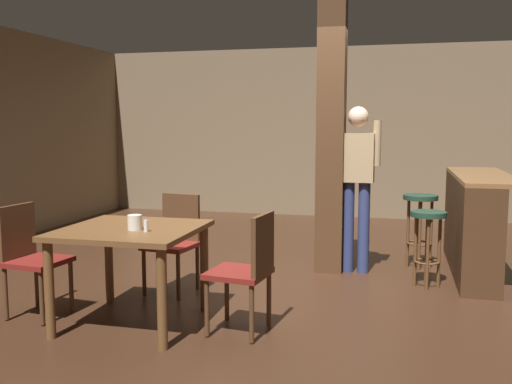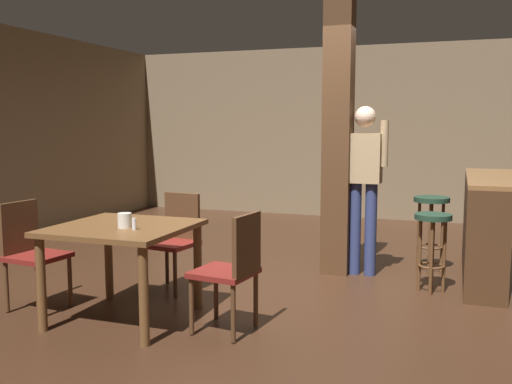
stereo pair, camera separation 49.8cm
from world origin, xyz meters
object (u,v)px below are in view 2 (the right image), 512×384
Objects in this scene: bar_counter at (484,226)px; bar_stool_mid at (431,215)px; napkin_cup at (125,220)px; bar_stool_near at (433,234)px; chair_north at (175,236)px; chair_east at (233,266)px; dining_table at (123,240)px; chair_west at (30,249)px; standing_person at (364,178)px; salt_shaker at (134,224)px.

bar_stool_mid is at bearing 177.17° from bar_counter.
napkin_cup is 0.16× the size of bar_stool_near.
chair_north is at bearing -151.87° from bar_counter.
chair_east is at bearing -127.88° from bar_counter.
dining_table is 8.90× the size of napkin_cup.
chair_west is at bearing -146.99° from bar_counter.
chair_north reaches higher than bar_stool_mid.
chair_east is at bearing -129.99° from bar_stool_near.
bar_stool_mid is (2.20, 1.48, 0.09)m from chair_north.
standing_person reaches higher than chair_east.
standing_person is (1.48, 2.08, 0.19)m from napkin_cup.
salt_shaker is 0.11× the size of bar_stool_mid.
standing_person reaches higher than bar_stool_mid.
chair_west is at bearing -134.92° from chair_north.
standing_person reaches higher than dining_table.
salt_shaker is at bearing -79.64° from chair_north.
napkin_cup reaches higher than bar_stool_near.
chair_west is 1.22× the size of bar_stool_near.
napkin_cup is 0.12m from salt_shaker.
chair_east is at bearing -107.63° from standing_person.
chair_north is 1.00× the size of chair_west.
chair_west is 0.52× the size of standing_person.
napkin_cup is 0.14× the size of bar_stool_mid.
standing_person is at bearing 149.98° from bar_stool_near.
bar_counter reaches higher than chair_north.
chair_north reaches higher than napkin_cup.
salt_shaker is (0.18, -0.99, 0.29)m from chair_north.
salt_shaker is 3.54m from bar_counter.
bar_counter reaches higher than napkin_cup.
standing_person is (1.55, 1.13, 0.50)m from chair_north.
bar_stool_mid is (0.65, 0.35, -0.41)m from standing_person.
standing_person reaches higher than salt_shaker.
chair_north is 0.44× the size of bar_counter.
dining_table is at bearing -133.34° from bar_stool_mid.
bar_counter is 0.52m from bar_stool_mid.
dining_table is 1.13× the size of chair_east.
bar_stool_mid is at bearing 61.23° from chair_east.
standing_person reaches higher than napkin_cup.
bar_counter is 2.57× the size of bar_stool_mid.
chair_east is 0.91m from napkin_cup.
dining_table is 1.39× the size of bar_stool_near.
bar_stool_near is at bearing 35.17° from dining_table.
chair_north is at bearing -146.13° from bar_stool_mid.
chair_north is 2.37m from bar_stool_near.
napkin_cup is at bearing -3.51° from chair_west.
chair_east is at bearing 0.93° from chair_west.
chair_west is 4.30m from bar_counter.
napkin_cup is (-0.85, -0.09, 0.31)m from chair_east.
salt_shaker is at bearing -169.58° from chair_east.
chair_north is 1.05m from salt_shaker.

